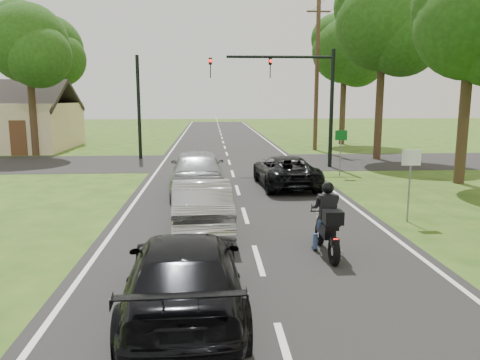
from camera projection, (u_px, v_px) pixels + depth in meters
name	position (u px, v px, depth m)	size (l,w,h in m)	color
ground	(258.00, 260.00, 10.48)	(140.00, 140.00, 0.00)	#274814
road	(235.00, 181.00, 20.30)	(8.00, 100.00, 0.01)	black
cross_road	(229.00, 162.00, 26.20)	(60.00, 7.00, 0.01)	black
motorcycle_rider	(328.00, 227.00, 10.68)	(0.57, 2.01, 1.74)	black
dark_suv	(285.00, 171.00, 19.00)	(2.13, 4.62, 1.28)	black
silver_sedan	(201.00, 204.00, 12.72)	(1.51, 4.32, 1.42)	#9E9FA3
silver_suv	(198.00, 170.00, 17.73)	(2.02, 5.02, 1.71)	#A4A7AC
dark_car_behind	(184.00, 274.00, 7.78)	(1.91, 4.71, 1.37)	black
traffic_signal	(296.00, 87.00, 23.72)	(6.38, 0.44, 6.00)	black
signal_pole_far	(139.00, 108.00, 27.32)	(0.20, 0.20, 6.00)	black
utility_pole_far	(317.00, 75.00, 31.60)	(1.60, 0.28, 10.00)	brown
sign_white	(411.00, 168.00, 13.42)	(0.55, 0.07, 2.12)	slate
sign_green	(341.00, 142.00, 21.30)	(0.55, 0.07, 2.12)	slate
tree_row_c	(480.00, 30.00, 18.65)	(4.80, 4.65, 8.76)	#332316
tree_row_d	(390.00, 28.00, 26.22)	(5.76, 5.58, 10.45)	#332316
tree_row_e	(349.00, 54.00, 35.21)	(5.28, 5.12, 9.61)	#332316
tree_left_near	(31.00, 48.00, 28.05)	(5.12, 4.96, 9.22)	#332316
tree_left_far	(52.00, 53.00, 37.62)	(5.76, 5.58, 10.14)	#332316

